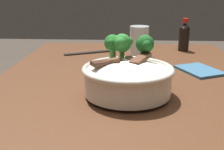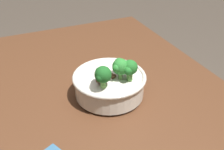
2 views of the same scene
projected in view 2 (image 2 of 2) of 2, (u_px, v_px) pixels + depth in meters
name	position (u px, v px, depth m)	size (l,w,h in m)	color
dining_table	(113.00, 127.00, 0.88)	(1.26, 0.79, 0.81)	#56331E
rice_bowl	(109.00, 81.00, 0.81)	(0.23, 0.23, 0.15)	silver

